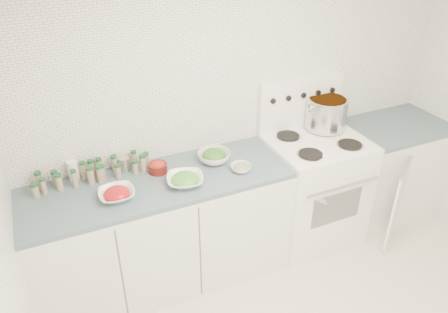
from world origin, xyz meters
The scene contains 13 objects.
room_walls centered at (0.00, 0.00, 1.56)m, with size 3.54×3.04×2.52m.
counter_left centered at (-0.82, 1.19, 0.45)m, with size 1.85×0.62×0.90m.
stove centered at (0.48, 1.19, 0.50)m, with size 0.76×0.70×1.36m.
counter_right centered at (1.30, 1.19, 0.45)m, with size 0.89×0.86×0.90m.
stock_pot centered at (0.65, 1.34, 1.08)m, with size 0.35×0.33×0.25m.
bowl_tomato centered at (-1.12, 1.11, 0.93)m, with size 0.24×0.24×0.08m.
bowl_snowpea centered at (-0.67, 1.08, 0.94)m, with size 0.31×0.31×0.08m.
bowl_broccoli centered at (-0.37, 1.28, 0.94)m, with size 0.30×0.30×0.10m.
bowl_zucchini centered at (-0.25, 1.08, 0.93)m, with size 0.18×0.18×0.06m.
bowl_pepper centered at (-0.79, 1.31, 0.94)m, with size 0.13×0.13×0.08m.
salt_canister centered at (-1.34, 1.45, 0.97)m, with size 0.07×0.07×0.14m, color white.
tin_can centered at (-1.00, 1.43, 0.95)m, with size 0.07×0.07×0.10m, color #9F9A86.
spice_cluster centered at (-1.23, 1.39, 0.96)m, with size 0.81×0.16×0.14m.
Camera 1 is at (-1.44, -1.27, 2.57)m, focal length 35.00 mm.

